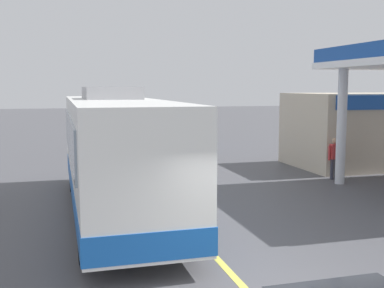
% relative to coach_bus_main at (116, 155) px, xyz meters
% --- Properties ---
extents(ground, '(120.00, 120.00, 0.00)m').
position_rel_coach_bus_main_xyz_m(ground, '(1.63, 12.96, -1.72)').
color(ground, '#4C4C51').
extents(lane_divider_stripe, '(0.16, 50.00, 0.01)m').
position_rel_coach_bus_main_xyz_m(lane_divider_stripe, '(1.63, 7.96, -1.72)').
color(lane_divider_stripe, '#D8CC4C').
rests_on(lane_divider_stripe, ground).
extents(coach_bus_main, '(2.60, 11.04, 3.69)m').
position_rel_coach_bus_main_xyz_m(coach_bus_main, '(0.00, 0.00, 0.00)').
color(coach_bus_main, white).
rests_on(coach_bus_main, ground).
extents(minibus_opposing_lane, '(2.04, 6.13, 2.44)m').
position_rel_coach_bus_main_xyz_m(minibus_opposing_lane, '(4.34, 15.26, -0.25)').
color(minibus_opposing_lane, '#264C9E').
rests_on(minibus_opposing_lane, ground).
extents(pedestrian_near_pump, '(0.55, 0.22, 1.66)m').
position_rel_coach_bus_main_xyz_m(pedestrian_near_pump, '(9.02, 2.84, -0.79)').
color(pedestrian_near_pump, '#33333F').
rests_on(pedestrian_near_pump, ground).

